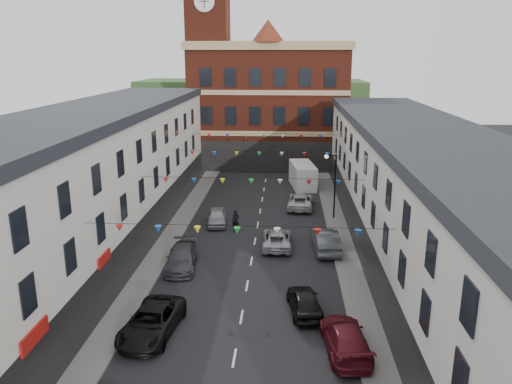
% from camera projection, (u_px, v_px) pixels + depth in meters
% --- Properties ---
extents(ground, '(160.00, 160.00, 0.00)m').
position_uv_depth(ground, '(247.00, 286.00, 32.29)').
color(ground, black).
rests_on(ground, ground).
extents(pavement_left, '(1.80, 64.00, 0.15)m').
position_uv_depth(pavement_left, '(150.00, 269.00, 34.60)').
color(pavement_left, '#605E5B').
rests_on(pavement_left, ground).
extents(pavement_right, '(1.80, 64.00, 0.15)m').
position_uv_depth(pavement_right, '(351.00, 274.00, 33.79)').
color(pavement_right, '#605E5B').
rests_on(pavement_right, ground).
extents(terrace_left, '(8.40, 56.00, 10.70)m').
position_uv_depth(terrace_left, '(68.00, 199.00, 32.53)').
color(terrace_left, beige).
rests_on(terrace_left, ground).
extents(terrace_right, '(8.40, 56.00, 9.70)m').
position_uv_depth(terrace_right, '(435.00, 213.00, 31.27)').
color(terrace_right, beige).
rests_on(terrace_right, ground).
extents(civic_building, '(20.60, 13.30, 18.50)m').
position_uv_depth(civic_building, '(269.00, 104.00, 66.64)').
color(civic_building, maroon).
rests_on(civic_building, ground).
extents(clock_tower, '(5.60, 5.60, 30.00)m').
position_uv_depth(clock_tower, '(209.00, 51.00, 62.43)').
color(clock_tower, maroon).
rests_on(clock_tower, ground).
extents(distant_hill, '(40.00, 14.00, 10.00)m').
position_uv_depth(distant_hill, '(252.00, 108.00, 90.85)').
color(distant_hill, '#2A4C23').
rests_on(distant_hill, ground).
extents(street_lamp, '(1.10, 0.36, 6.00)m').
position_uv_depth(street_lamp, '(333.00, 177.00, 44.34)').
color(street_lamp, black).
rests_on(street_lamp, ground).
extents(car_left_c, '(3.00, 5.56, 1.48)m').
position_uv_depth(car_left_c, '(152.00, 322.00, 26.52)').
color(car_left_c, black).
rests_on(car_left_c, ground).
extents(car_left_d, '(2.39, 5.11, 1.44)m').
position_uv_depth(car_left_d, '(182.00, 258.00, 34.91)').
color(car_left_d, '#36373C').
rests_on(car_left_d, ground).
extents(car_left_e, '(2.12, 4.22, 1.38)m').
position_uv_depth(car_left_e, '(217.00, 217.00, 43.79)').
color(car_left_e, '#9B9DA4').
rests_on(car_left_e, ground).
extents(car_right_c, '(2.55, 5.25, 1.47)m').
position_uv_depth(car_right_c, '(345.00, 338.00, 25.00)').
color(car_right_c, '#5A121C').
rests_on(car_right_c, ground).
extents(car_right_d, '(2.26, 4.41, 1.44)m').
position_uv_depth(car_right_d, '(305.00, 301.00, 28.74)').
color(car_right_d, black).
rests_on(car_right_d, ground).
extents(car_right_e, '(2.10, 5.12, 1.65)m').
position_uv_depth(car_right_e, '(326.00, 240.00, 37.89)').
color(car_right_e, '#4B4D53').
rests_on(car_right_e, ground).
extents(car_right_f, '(2.65, 5.23, 1.42)m').
position_uv_depth(car_right_f, '(300.00, 201.00, 48.48)').
color(car_right_f, '#B6B8BB').
rests_on(car_right_f, ground).
extents(moving_car, '(2.23, 4.82, 1.34)m').
position_uv_depth(moving_car, '(277.00, 239.00, 38.66)').
color(moving_car, '#ADAEB4').
rests_on(moving_car, ground).
extents(white_van, '(3.10, 6.22, 2.64)m').
position_uv_depth(white_van, '(303.00, 175.00, 56.17)').
color(white_van, white).
rests_on(white_van, ground).
extents(pedestrian, '(0.78, 0.62, 1.86)m').
position_uv_depth(pedestrian, '(236.00, 221.00, 42.06)').
color(pedestrian, black).
rests_on(pedestrian, ground).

